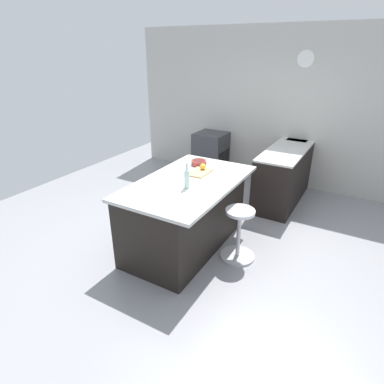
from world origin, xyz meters
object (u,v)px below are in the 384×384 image
oven_range (211,154)px  stool_by_window (239,235)px  water_bottle (187,178)px  cutting_board (199,172)px  kitchen_island (186,213)px  apple_yellow (203,167)px  fruit_bowl (199,162)px

oven_range → stool_by_window: size_ratio=1.31×
water_bottle → cutting_board: bearing=-167.9°
oven_range → kitchen_island: 2.66m
cutting_board → apple_yellow: (-0.09, 0.00, 0.05)m
oven_range → stool_by_window: 2.94m
stool_by_window → water_bottle: water_bottle is taller
stool_by_window → cutting_board: cutting_board is taller
apple_yellow → fruit_bowl: 0.24m
cutting_board → stool_by_window: bearing=70.2°
apple_yellow → fruit_bowl: (-0.18, -0.16, -0.02)m
stool_by_window → apple_yellow: bearing=-116.3°
apple_yellow → fruit_bowl: size_ratio=0.38×
apple_yellow → water_bottle: 0.62m
apple_yellow → kitchen_island: bearing=-4.2°
kitchen_island → stool_by_window: bearing=94.7°
oven_range → apple_yellow: 2.36m
cutting_board → fruit_bowl: bearing=-149.7°
apple_yellow → water_bottle: bearing=10.3°
oven_range → apple_yellow: bearing=23.9°
stool_by_window → apple_yellow: size_ratio=8.33×
stool_by_window → water_bottle: size_ratio=2.17×
stool_by_window → cutting_board: size_ratio=1.88×
kitchen_island → water_bottle: size_ratio=5.96×
kitchen_island → stool_by_window: (-0.06, 0.73, -0.15)m
oven_range → water_bottle: water_bottle is taller
kitchen_island → apple_yellow: bearing=175.8°
water_bottle → fruit_bowl: 0.83m
oven_range → kitchen_island: (2.50, 0.90, 0.03)m
oven_range → apple_yellow: apple_yellow is taller
oven_range → kitchen_island: size_ratio=0.48×
kitchen_island → apple_yellow: apple_yellow is taller
stool_by_window → fruit_bowl: fruit_bowl is taller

